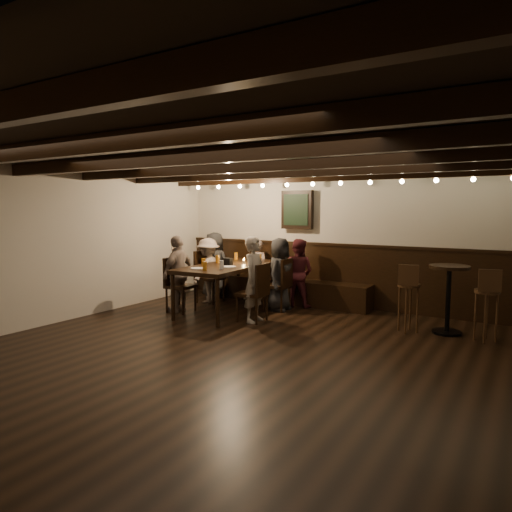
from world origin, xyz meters
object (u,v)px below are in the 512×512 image
Objects in this scene: chair_left_far at (180,295)px; person_left_far at (178,274)px; chair_right_near at (278,294)px; high_top_table at (449,289)px; dining_table at (229,268)px; bar_stool_left at (408,307)px; chair_right_far at (253,304)px; person_bench_right at (298,273)px; person_left_near at (208,270)px; person_right_far at (255,279)px; bar_stool_right at (486,314)px; person_bench_centre at (258,270)px; person_bench_left at (215,265)px; chair_left_near at (210,287)px; person_right_near at (280,274)px.

person_left_far is (-0.03, -0.00, 0.37)m from chair_left_far.
chair_right_near is 2.80m from high_top_table.
dining_table is 2.22× the size of bar_stool_left.
chair_right_far is (1.44, 0.08, -0.00)m from chair_left_far.
chair_left_far is 0.76× the size of person_bench_right.
person_left_near is (-1.47, -0.08, 0.33)m from chair_right_near.
person_right_far is at bearing 90.00° from person_left_far.
bar_stool_right reaches higher than chair_right_near.
person_right_far is (0.03, 0.00, 0.39)m from chair_right_far.
person_bench_centre reaches higher than chair_right_near.
dining_table is at bearing 45.00° from person_bench_right.
dining_table is 3.50m from high_top_table.
chair_left_far is 2.13m from person_bench_right.
bar_stool_left is (3.92, -0.61, -0.28)m from person_bench_left.
person_bench_left reaches higher than chair_left_far.
chair_left_near is 1.71m from person_bench_right.
dining_table is at bearing 122.03° from chair_right_near.
high_top_table is (2.62, -0.51, 0.03)m from person_bench_right.
person_right_near is at bearing 165.43° from bar_stool_left.
chair_right_near is at bearing 90.00° from chair_left_near.
person_bench_centre is 3.15m from bar_stool_left.
bar_stool_left is at bearing 158.28° from person_bench_right.
person_bench_centre is 0.96m from person_left_near.
chair_left_near is at bearing 111.73° from person_bench_left.
person_left_far is 1.33× the size of bar_stool_right.
chair_left_far is 0.70× the size of person_right_far.
person_bench_centre reaches higher than chair_right_far.
person_bench_left is 0.99× the size of person_left_far.
person_right_near is (0.78, -0.56, 0.04)m from person_bench_centre.
bar_stool_left is (-0.50, -0.21, -0.27)m from high_top_table.
dining_table is 2.22× the size of bar_stool_right.
chair_left_far is 0.74× the size of person_right_near.
high_top_table is at bearing 87.27° from person_left_near.
person_right_near reaches higher than person_left_near.
chair_right_far is 1.69m from person_bench_centre.
bar_stool_left is at bearing 167.94° from person_bench_left.
person_right_far is 1.37× the size of high_top_table.
person_right_far is at bearing 140.71° from person_bench_left.
chair_left_near is 1.00× the size of high_top_table.
person_bench_right is at bearing 169.05° from high_top_table.
person_bench_left is 1.71m from person_right_near.
person_right_far is at bearing 90.00° from chair_left_far.
person_bench_right reaches higher than person_bench_centre.
dining_table is at bearing 135.00° from person_bench_left.
person_right_near is (1.67, -0.36, -0.02)m from person_bench_left.
bar_stool_left is at bearing 1.35° from dining_table.
chair_left_far is at bearing 1.93° from person_left_near.
bar_stool_left is (3.72, -0.17, 0.07)m from chair_left_near.
high_top_table is at bearing 165.88° from person_bench_right.
person_left_near is at bearing -90.00° from chair_left_near.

